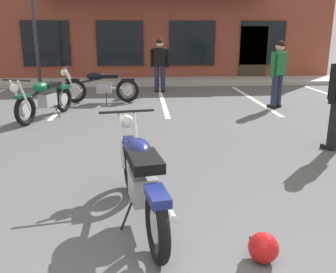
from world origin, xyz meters
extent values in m
plane|color=#515154|center=(0.00, 4.08, 0.00)|extent=(80.00, 80.00, 0.00)
cube|color=#A8A59E|center=(0.00, 12.70, 0.07)|extent=(22.00, 1.80, 0.14)
cube|color=brown|center=(0.00, 16.63, 2.06)|extent=(14.16, 6.04, 4.13)
cube|color=black|center=(-4.25, 13.57, 1.45)|extent=(1.81, 0.06, 1.70)
cube|color=black|center=(-1.42, 13.57, 1.45)|extent=(1.81, 0.06, 1.70)
cube|color=black|center=(1.42, 13.57, 1.45)|extent=(1.81, 0.06, 1.70)
cube|color=black|center=(4.25, 13.57, 1.45)|extent=(1.81, 0.06, 1.70)
cube|color=#33281E|center=(3.89, 13.57, 1.05)|extent=(1.10, 0.06, 2.10)
cube|color=silver|center=(-2.62, 9.10, 0.00)|extent=(0.12, 4.80, 0.01)
cube|color=silver|center=(0.00, 9.10, 0.00)|extent=(0.12, 4.80, 0.01)
cube|color=silver|center=(2.62, 9.10, 0.00)|extent=(0.12, 4.80, 0.01)
torus|color=black|center=(-0.46, 1.42, 0.32)|extent=(0.21, 0.65, 0.64)
cylinder|color=#B7B7BC|center=(-0.46, 1.42, 0.32)|extent=(0.11, 0.29, 0.29)
torus|color=black|center=(-0.72, 2.83, 0.32)|extent=(0.21, 0.65, 0.64)
cylinder|color=#B7B7BC|center=(-0.72, 2.83, 0.32)|extent=(0.11, 0.29, 0.29)
cylinder|color=silver|center=(-0.82, 2.92, 0.64)|extent=(0.10, 0.33, 0.66)
cylinder|color=silver|center=(-0.65, 2.95, 0.64)|extent=(0.10, 0.33, 0.66)
cylinder|color=black|center=(-0.75, 3.01, 0.96)|extent=(0.65, 0.15, 0.03)
sphere|color=silver|center=(-0.77, 3.09, 0.82)|extent=(0.20, 0.20, 0.17)
cube|color=navy|center=(-0.73, 2.87, 0.62)|extent=(0.20, 0.38, 0.06)
cube|color=#9E9EA3|center=(-0.57, 2.05, 0.40)|extent=(0.31, 0.44, 0.28)
cylinder|color=silver|center=(-0.37, 1.71, 0.36)|extent=(0.17, 0.55, 0.07)
cylinder|color=black|center=(-0.61, 2.24, 0.64)|extent=(0.23, 0.94, 0.26)
ellipsoid|color=navy|center=(-0.61, 2.26, 0.72)|extent=(0.34, 0.52, 0.22)
cube|color=black|center=(-0.55, 1.91, 0.72)|extent=(0.37, 0.56, 0.10)
cube|color=navy|center=(-0.45, 1.40, 0.60)|extent=(0.22, 0.38, 0.08)
cylinder|color=black|center=(-0.74, 1.95, 0.14)|extent=(0.14, 0.05, 0.29)
torus|color=black|center=(-0.98, 8.86, 0.32)|extent=(0.64, 0.10, 0.64)
cylinder|color=#B7B7BC|center=(-0.98, 8.86, 0.32)|extent=(0.29, 0.06, 0.29)
torus|color=black|center=(-2.42, 8.87, 0.32)|extent=(0.64, 0.10, 0.64)
cylinder|color=#B7B7BC|center=(-2.42, 8.87, 0.32)|extent=(0.29, 0.06, 0.29)
cylinder|color=silver|center=(-2.52, 8.78, 0.64)|extent=(0.33, 0.05, 0.66)
cylinder|color=silver|center=(-2.52, 8.96, 0.64)|extent=(0.33, 0.05, 0.66)
cylinder|color=black|center=(-2.60, 8.87, 0.96)|extent=(0.04, 0.66, 0.03)
sphere|color=silver|center=(-2.68, 8.87, 0.82)|extent=(0.17, 0.17, 0.17)
cube|color=black|center=(-2.46, 8.87, 0.62)|extent=(0.36, 0.14, 0.06)
cube|color=#9E9EA3|center=(-1.62, 8.86, 0.40)|extent=(0.40, 0.24, 0.28)
cylinder|color=silver|center=(-1.25, 9.00, 0.36)|extent=(0.55, 0.07, 0.07)
cylinder|color=black|center=(-1.82, 8.86, 0.64)|extent=(0.94, 0.07, 0.26)
ellipsoid|color=black|center=(-1.84, 8.86, 0.72)|extent=(0.48, 0.26, 0.22)
cube|color=black|center=(-1.48, 8.86, 0.72)|extent=(0.52, 0.28, 0.10)
cube|color=black|center=(-0.96, 8.86, 0.60)|extent=(0.36, 0.16, 0.08)
cylinder|color=black|center=(-1.55, 8.68, 0.14)|extent=(0.03, 0.13, 0.29)
torus|color=black|center=(-2.48, 7.65, 0.32)|extent=(0.32, 0.63, 0.64)
cylinder|color=#B7B7BC|center=(-2.48, 7.65, 0.32)|extent=(0.16, 0.29, 0.29)
torus|color=black|center=(-2.98, 6.30, 0.32)|extent=(0.32, 0.63, 0.64)
cylinder|color=#B7B7BC|center=(-2.98, 6.30, 0.32)|extent=(0.16, 0.29, 0.29)
cylinder|color=silver|center=(-2.93, 6.18, 0.64)|extent=(0.15, 0.32, 0.66)
cylinder|color=silver|center=(-3.10, 6.24, 0.64)|extent=(0.15, 0.32, 0.66)
cylinder|color=black|center=(-3.04, 6.14, 0.96)|extent=(0.63, 0.26, 0.03)
sphere|color=silver|center=(-3.07, 6.06, 0.82)|extent=(0.22, 0.22, 0.17)
cube|color=#0F4C2D|center=(-2.99, 6.27, 0.62)|extent=(0.26, 0.39, 0.06)
cube|color=#9E9EA3|center=(-2.70, 7.05, 0.40)|extent=(0.36, 0.46, 0.28)
cylinder|color=silver|center=(-2.70, 7.45, 0.36)|extent=(0.26, 0.54, 0.07)
cylinder|color=black|center=(-2.77, 6.87, 0.64)|extent=(0.38, 0.90, 0.26)
ellipsoid|color=#0F4C2D|center=(-2.78, 6.85, 0.72)|extent=(0.41, 0.54, 0.22)
cube|color=black|center=(-2.65, 7.19, 0.72)|extent=(0.44, 0.58, 0.10)
cube|color=#0F4C2D|center=(-2.47, 7.67, 0.60)|extent=(0.28, 0.39, 0.08)
cylinder|color=black|center=(-2.51, 7.06, 0.14)|extent=(0.13, 0.07, 0.29)
cube|color=black|center=(2.73, 7.77, 0.04)|extent=(0.22, 0.25, 0.08)
cube|color=black|center=(2.90, 7.89, 0.04)|extent=(0.22, 0.25, 0.08)
cylinder|color=#232842|center=(2.76, 7.74, 0.46)|extent=(0.21, 0.21, 0.80)
cylinder|color=#232842|center=(2.92, 7.86, 0.46)|extent=(0.21, 0.21, 0.80)
cube|color=#1E6633|center=(2.84, 7.80, 1.12)|extent=(0.44, 0.40, 0.56)
cylinder|color=#1E6633|center=(2.64, 7.65, 1.08)|extent=(0.14, 0.14, 0.58)
cylinder|color=#1E6633|center=(3.04, 7.95, 1.08)|extent=(0.14, 0.14, 0.58)
sphere|color=tan|center=(2.84, 7.80, 1.52)|extent=(0.31, 0.31, 0.22)
sphere|color=black|center=(2.85, 7.79, 1.57)|extent=(0.29, 0.29, 0.21)
cube|color=black|center=(-0.10, 10.61, 0.04)|extent=(0.15, 0.26, 0.08)
cube|color=black|center=(0.10, 10.57, 0.04)|extent=(0.15, 0.26, 0.08)
cylinder|color=#232842|center=(-0.10, 10.57, 0.46)|extent=(0.18, 0.18, 0.80)
cylinder|color=#232842|center=(0.09, 10.53, 0.46)|extent=(0.18, 0.18, 0.80)
cube|color=black|center=(-0.01, 10.55, 1.12)|extent=(0.42, 0.29, 0.56)
cylinder|color=black|center=(-0.25, 10.60, 1.08)|extent=(0.12, 0.12, 0.58)
cylinder|color=black|center=(0.24, 10.50, 1.08)|extent=(0.12, 0.12, 0.58)
sphere|color=beige|center=(-0.01, 10.55, 1.52)|extent=(0.26, 0.26, 0.22)
sphere|color=black|center=(-0.01, 10.54, 1.57)|extent=(0.25, 0.25, 0.21)
cube|color=black|center=(2.49, 4.31, 0.04)|extent=(0.22, 0.26, 0.08)
cube|color=black|center=(2.66, 4.42, 0.04)|extent=(0.22, 0.26, 0.08)
cylinder|color=black|center=(2.52, 4.28, 0.46)|extent=(0.21, 0.21, 0.80)
cylinder|color=black|center=(2.39, 4.19, 1.08)|extent=(0.14, 0.14, 0.58)
sphere|color=#B71414|center=(0.43, 1.33, 0.13)|extent=(0.26, 0.26, 0.26)
cube|color=black|center=(0.43, 1.44, 0.12)|extent=(0.18, 0.03, 0.09)
cylinder|color=#2D2D33|center=(-4.07, 11.60, 2.46)|extent=(0.12, 0.12, 4.92)
camera|label=1|loc=(-0.55, -1.33, 1.87)|focal=39.48mm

